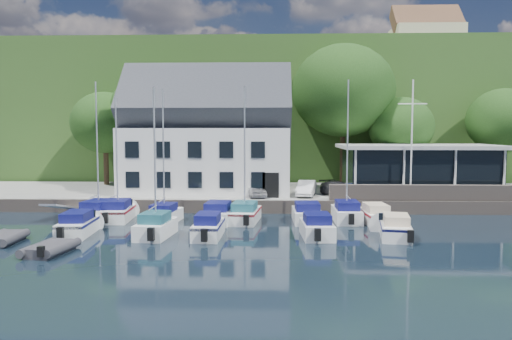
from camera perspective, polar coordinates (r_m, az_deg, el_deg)
The scene contains 35 objects.
ground at distance 27.42m, azimuth 4.69°, elevation -8.84°, with size 180.00×180.00×0.00m, color black.
quay at distance 44.54m, azimuth 3.66°, elevation -2.96°, with size 60.00×13.00×1.00m, color #999993.
quay_face at distance 38.11m, azimuth 3.93°, elevation -4.25°, with size 60.00×0.30×1.00m, color #706259.
hillside at distance 88.66m, azimuth 2.87°, elevation 5.68°, with size 160.00×75.00×16.00m, color #335520.
field_patch at distance 97.57m, azimuth 7.60°, elevation 10.35°, with size 50.00×30.00×0.30m, color #4B5C2E.
farmhouse at distance 83.14m, azimuth 18.83°, elevation 13.89°, with size 10.40×7.00×8.20m, color beige, non-canonical shape.
harbor_building at distance 43.53m, azimuth -5.54°, elevation 3.26°, with size 14.40×8.20×8.70m, color white, non-canonical shape.
club_pavilion at distance 44.49m, azimuth 18.04°, elevation 0.12°, with size 13.20×7.20×4.10m, color black, non-canonical shape.
seawall at distance 40.57m, azimuth 21.14°, elevation -2.44°, with size 18.00×0.50×1.20m, color #706259.
gangway at distance 39.28m, azimuth -20.89°, elevation -5.02°, with size 1.20×6.00×1.40m, color silver, non-canonical shape.
car_silver at distance 40.08m, azimuth -0.17°, elevation -2.23°, with size 1.38×3.43×1.17m, color #B1B2B6.
car_white at distance 40.80m, azimuth 5.77°, elevation -2.08°, with size 1.33×3.81×1.25m, color white.
car_dgrey at distance 40.95m, azimuth 9.26°, elevation -2.13°, with size 1.67×4.10×1.19m, color #28292D.
car_blue at distance 40.72m, azimuth 11.28°, elevation -2.21°, with size 1.36×3.45×1.18m, color #2B4986.
flagpole at distance 40.12m, azimuth 17.37°, elevation 3.30°, with size 2.20×0.20×9.18m, color white, non-canonical shape.
tree_0 at distance 50.93m, azimuth -16.82°, elevation 3.48°, with size 6.63×6.63×9.06m, color #17350F, non-canonical shape.
tree_1 at distance 49.68m, azimuth -12.20°, elevation 4.36°, with size 7.65×7.65×10.45m, color #17350F, non-canonical shape.
tree_3 at distance 49.50m, azimuth 9.91°, elevation 6.24°, with size 9.98×9.98×13.64m, color #17350F, non-canonical shape.
tree_4 at distance 49.45m, azimuth 16.18°, elevation 3.13°, with size 6.20×6.20×8.48m, color #17350F, non-canonical shape.
tree_5 at distance 52.67m, azimuth 26.39°, elevation 3.35°, with size 6.78×6.78×9.27m, color #17350F, non-canonical shape.
boat_r1_0 at distance 36.62m, azimuth -17.67°, elevation 1.36°, with size 1.98×6.18×8.86m, color white, non-canonical shape.
boat_r1_1 at distance 36.26m, azimuth -15.63°, elevation 1.47°, with size 2.04×5.88×8.97m, color white, non-canonical shape.
boat_r1_2 at distance 34.54m, azimuth -10.51°, elevation 0.77°, with size 1.87×5.08×8.20m, color white, non-canonical shape.
boat_r1_3 at distance 34.58m, azimuth -4.33°, elevation -4.79°, with size 2.00×5.92×1.45m, color white, non-canonical shape.
boat_r1_4 at distance 34.25m, azimuth -1.31°, elevation 1.17°, with size 1.99×5.87×8.62m, color white, non-canonical shape.
boat_r1_5 at distance 34.83m, azimuth 5.84°, elevation -4.78°, with size 2.08×5.44×1.40m, color white, non-canonical shape.
boat_r1_6 at distance 34.99m, azimuth 10.39°, elevation 1.43°, with size 1.93×5.60×8.94m, color white, non-canonical shape.
boat_r1_7 at distance 35.14m, azimuth 13.44°, elevation -4.83°, with size 1.79×5.58×1.36m, color white, non-canonical shape.
boat_r2_0 at distance 32.43m, azimuth -19.62°, elevation -5.68°, with size 1.82×5.92×1.45m, color white, non-canonical shape.
boat_r2_1 at distance 30.01m, azimuth -11.50°, elevation 1.13°, with size 1.86×5.18×9.18m, color white, non-canonical shape.
boat_r2_2 at distance 29.93m, azimuth -5.47°, elevation -6.27°, with size 1.70×5.39×1.46m, color white, non-canonical shape.
boat_r2_3 at distance 30.00m, azimuth 6.96°, elevation -6.26°, with size 1.91×5.00×1.46m, color white, non-canonical shape.
boat_r2_4 at distance 30.81m, azimuth 15.62°, elevation -6.16°, with size 1.82×5.53×1.41m, color white, non-canonical shape.
dinghy_0 at distance 31.74m, azimuth -26.89°, elevation -6.81°, with size 1.85×3.09×0.72m, color #36353A, non-canonical shape.
dinghy_1 at distance 28.06m, azimuth -22.48°, elevation -8.11°, with size 1.87×3.11×0.73m, color #36353A, non-canonical shape.
Camera 1 is at (-1.27, -26.63, 6.39)m, focal length 35.00 mm.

